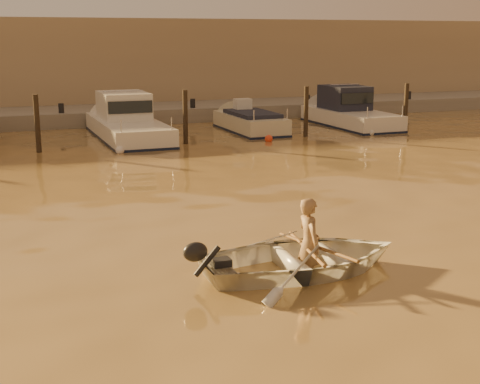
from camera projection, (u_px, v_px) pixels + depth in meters
name	position (u px, v px, depth m)	size (l,w,h in m)	color
ground_plane	(406.00, 251.00, 12.57)	(160.00, 160.00, 0.00)	olive
dinghy	(303.00, 258.00, 11.40)	(2.53, 3.54, 0.73)	silver
person	(309.00, 243.00, 11.38)	(0.58, 0.38, 1.59)	#8F6B47
outboard_motor	(220.00, 266.00, 10.88)	(0.90, 0.40, 0.70)	black
oar_port	(317.00, 247.00, 11.45)	(0.06, 0.06, 2.10)	brown
oar_starboard	(306.00, 248.00, 11.38)	(0.06, 0.06, 2.10)	brown
moored_boat_2	(128.00, 122.00, 26.28)	(2.25, 7.55, 1.75)	white
moored_boat_3	(250.00, 126.00, 28.20)	(1.78, 5.24, 0.95)	beige
moored_boat_4	(351.00, 112.00, 29.81)	(2.10, 6.51, 1.75)	silver
piling_1	(37.00, 127.00, 22.96)	(0.18, 0.18, 2.20)	#2D2319
piling_2	(185.00, 120.00, 24.82)	(0.18, 0.18, 2.20)	#2D2319
piling_3	(306.00, 114.00, 26.58)	(0.18, 0.18, 2.20)	#2D2319
piling_4	(406.00, 110.00, 28.23)	(0.18, 0.18, 2.20)	#2D2319
fender_c	(120.00, 150.00, 22.99)	(0.30, 0.30, 0.30)	white
fender_d	(269.00, 139.00, 25.55)	(0.30, 0.30, 0.30)	#EB3D1B
fender_e	(371.00, 133.00, 27.19)	(0.30, 0.30, 0.30)	silver
quay	(144.00, 117.00, 32.06)	(52.00, 4.00, 1.00)	gray
waterfront_building	(119.00, 65.00, 36.54)	(46.00, 7.00, 4.80)	#9E8466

